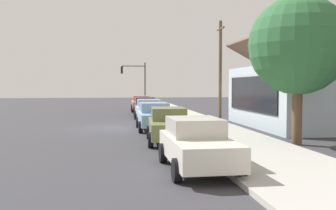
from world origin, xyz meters
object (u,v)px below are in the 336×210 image
object	(u,v)px
traffic_light_main	(136,78)
fire_hydrant_red	(159,109)
car_silver	(149,110)
car_coral	(141,103)
shade_tree	(298,46)
car_navy	(145,106)
utility_pole_wooden	(220,68)
car_skyblue	(155,116)
car_olive	(169,125)

from	to	relation	value
traffic_light_main	fire_hydrant_red	xyz separation A→B (m)	(9.12, 1.66, -2.99)
car_silver	fire_hydrant_red	size ratio (longest dim) A/B	6.48
car_coral	traffic_light_main	xyz separation A→B (m)	(-4.34, -0.34, 2.67)
car_silver	shade_tree	bearing A→B (deg)	23.60
car_navy	utility_pole_wooden	world-z (taller)	utility_pole_wooden
car_navy	fire_hydrant_red	distance (m)	1.63
car_navy	car_skyblue	xyz separation A→B (m)	(10.87, -0.28, -0.00)
car_coral	car_skyblue	bearing A→B (deg)	0.47
car_coral	utility_pole_wooden	xyz separation A→B (m)	(10.69, 5.32, 3.11)
utility_pole_wooden	fire_hydrant_red	bearing A→B (deg)	-145.92
shade_tree	car_coral	bearing A→B (deg)	-166.97
car_coral	car_olive	world-z (taller)	same
car_coral	shade_tree	world-z (taller)	shade_tree
car_navy	car_silver	size ratio (longest dim) A/B	1.02
car_olive	traffic_light_main	xyz separation A→B (m)	(-26.14, -0.20, 2.68)
fire_hydrant_red	car_silver	bearing A→B (deg)	-13.30
shade_tree	traffic_light_main	world-z (taller)	shade_tree
fire_hydrant_red	shade_tree	bearing A→B (deg)	12.40
traffic_light_main	utility_pole_wooden	bearing A→B (deg)	20.63
utility_pole_wooden	traffic_light_main	bearing A→B (deg)	-159.37
car_navy	shade_tree	distance (m)	18.68
car_skyblue	car_olive	xyz separation A→B (m)	(5.24, 0.14, -0.00)
car_silver	shade_tree	size ratio (longest dim) A/B	0.70
traffic_light_main	fire_hydrant_red	bearing A→B (deg)	10.31
car_olive	utility_pole_wooden	bearing A→B (deg)	157.10
car_navy	utility_pole_wooden	distance (m)	7.94
shade_tree	utility_pole_wooden	xyz separation A→B (m)	(-12.53, -0.05, -0.43)
car_navy	car_silver	xyz separation A→B (m)	(5.10, -0.10, -0.00)
car_olive	traffic_light_main	bearing A→B (deg)	-176.28
utility_pole_wooden	fire_hydrant_red	distance (m)	7.92
car_navy	traffic_light_main	world-z (taller)	traffic_light_main
car_coral	car_skyblue	size ratio (longest dim) A/B	1.04
car_olive	car_skyblue	bearing A→B (deg)	-175.23
shade_tree	car_silver	bearing A→B (deg)	-156.23
car_coral	car_silver	size ratio (longest dim) A/B	1.05
shade_tree	utility_pole_wooden	size ratio (longest dim) A/B	0.87
shade_tree	traffic_light_main	xyz separation A→B (m)	(-27.56, -5.71, -0.87)
car_silver	shade_tree	distance (m)	14.04
car_olive	car_silver	bearing A→B (deg)	-176.93
shade_tree	car_olive	bearing A→B (deg)	-104.45
car_silver	car_olive	world-z (taller)	same
car_silver	fire_hydrant_red	world-z (taller)	car_silver
car_navy	car_skyblue	world-z (taller)	same
car_skyblue	traffic_light_main	bearing A→B (deg)	-179.60
car_navy	car_skyblue	bearing A→B (deg)	0.40
traffic_light_main	car_silver	bearing A→B (deg)	0.90
fire_hydrant_red	car_navy	bearing A→B (deg)	-55.39
car_navy	fire_hydrant_red	bearing A→B (deg)	126.49
shade_tree	utility_pole_wooden	distance (m)	12.54
car_skyblue	car_silver	bearing A→B (deg)	178.48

